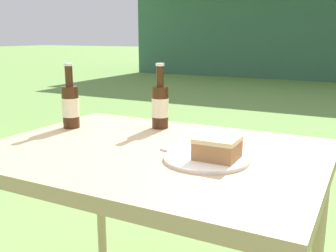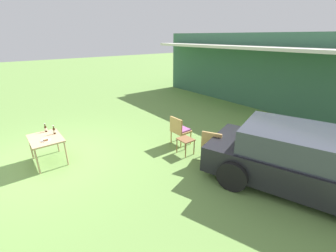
{
  "view_description": "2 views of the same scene",
  "coord_description": "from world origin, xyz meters",
  "px_view_note": "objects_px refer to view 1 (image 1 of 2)",
  "views": [
    {
      "loc": [
        0.57,
        -0.99,
        1.03
      ],
      "look_at": [
        0.0,
        0.1,
        0.75
      ],
      "focal_mm": 42.0,
      "sensor_mm": 36.0,
      "label": 1
    },
    {
      "loc": [
        6.02,
        -0.72,
        3.11
      ],
      "look_at": [
        1.69,
        2.65,
        0.9
      ],
      "focal_mm": 24.0,
      "sensor_mm": 36.0,
      "label": 2
    }
  ],
  "objects_px": {
    "patio_table": "(153,169)",
    "cake_on_plate": "(212,153)",
    "cola_bottle_near": "(160,105)",
    "cola_bottle_far": "(70,105)"
  },
  "relations": [
    {
      "from": "patio_table",
      "to": "cola_bottle_far",
      "type": "relative_size",
      "value": 4.23
    },
    {
      "from": "patio_table",
      "to": "cola_bottle_far",
      "type": "xyz_separation_m",
      "value": [
        -0.4,
        0.1,
        0.15
      ]
    },
    {
      "from": "patio_table",
      "to": "cola_bottle_far",
      "type": "height_order",
      "value": "cola_bottle_far"
    },
    {
      "from": "cake_on_plate",
      "to": "cola_bottle_near",
      "type": "xyz_separation_m",
      "value": [
        -0.31,
        0.28,
        0.06
      ]
    },
    {
      "from": "cake_on_plate",
      "to": "cola_bottle_far",
      "type": "height_order",
      "value": "cola_bottle_far"
    },
    {
      "from": "cake_on_plate",
      "to": "cola_bottle_near",
      "type": "distance_m",
      "value": 0.42
    },
    {
      "from": "patio_table",
      "to": "cake_on_plate",
      "type": "distance_m",
      "value": 0.22
    },
    {
      "from": "patio_table",
      "to": "cake_on_plate",
      "type": "xyz_separation_m",
      "value": [
        0.2,
        -0.03,
        0.09
      ]
    },
    {
      "from": "cola_bottle_far",
      "to": "cola_bottle_near",
      "type": "bearing_deg",
      "value": 26.61
    },
    {
      "from": "cola_bottle_near",
      "to": "cola_bottle_far",
      "type": "height_order",
      "value": "same"
    }
  ]
}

